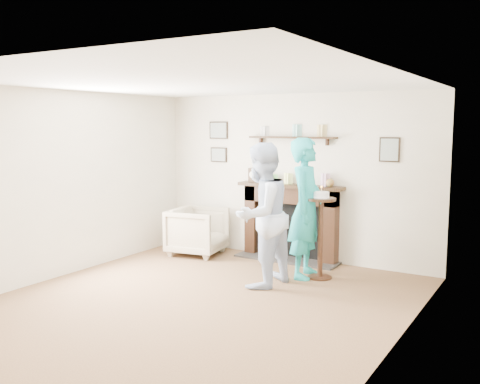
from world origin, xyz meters
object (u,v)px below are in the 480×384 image
object	(u,v)px
armchair	(198,254)
woman	(305,276)
pedestal_table	(321,222)
man	(261,285)

from	to	relation	value
armchair	woman	bearing A→B (deg)	-107.55
armchair	pedestal_table	size ratio (longest dim) A/B	0.66
armchair	woman	size ratio (longest dim) A/B	0.43
man	woman	bearing A→B (deg)	161.35
man	pedestal_table	world-z (taller)	pedestal_table
man	woman	distance (m)	0.75
woman	armchair	bearing A→B (deg)	74.59
man	armchair	bearing A→B (deg)	-112.85
armchair	man	world-z (taller)	man
armchair	man	distance (m)	1.90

